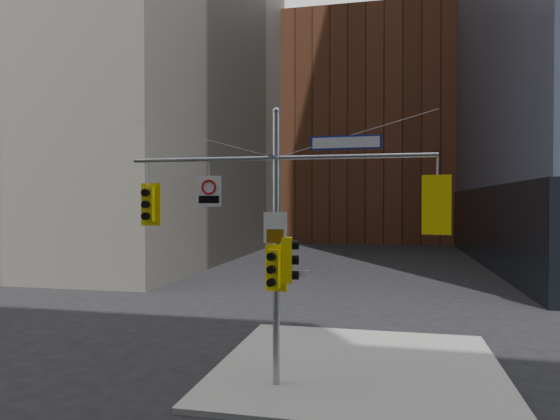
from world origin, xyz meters
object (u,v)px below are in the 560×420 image
at_px(regulatory_sign_arm, 209,190).
at_px(traffic_light_pole_side, 289,260).
at_px(signal_assembly, 276,219).
at_px(traffic_light_pole_front, 274,269).
at_px(street_sign_blade, 346,142).
at_px(traffic_light_west_arm, 148,204).
at_px(traffic_light_east_arm, 437,205).

bearing_deg(regulatory_sign_arm, traffic_light_pole_side, -6.20).
height_order(signal_assembly, traffic_light_pole_front, signal_assembly).
relative_size(traffic_light_pole_front, street_sign_blade, 0.68).
bearing_deg(traffic_light_pole_side, traffic_light_west_arm, 80.61).
bearing_deg(street_sign_blade, regulatory_sign_arm, -177.89).
xyz_separation_m(street_sign_blade, regulatory_sign_arm, (-3.60, -0.02, -1.17)).
bearing_deg(traffic_light_west_arm, signal_assembly, -3.09).
relative_size(signal_assembly, traffic_light_pole_side, 6.87).
relative_size(traffic_light_east_arm, traffic_light_pole_front, 1.18).
height_order(signal_assembly, street_sign_blade, signal_assembly).
height_order(traffic_light_east_arm, traffic_light_pole_front, traffic_light_east_arm).
bearing_deg(street_sign_blade, traffic_light_pole_front, -169.63).
relative_size(traffic_light_east_arm, traffic_light_pole_side, 1.22).
relative_size(traffic_light_west_arm, regulatory_sign_arm, 1.45).
height_order(street_sign_blade, regulatory_sign_arm, street_sign_blade).
bearing_deg(street_sign_blade, traffic_light_pole_side, -178.73).
bearing_deg(traffic_light_pole_side, traffic_light_east_arm, -99.66).
bearing_deg(regulatory_sign_arm, street_sign_blade, -6.77).
relative_size(signal_assembly, regulatory_sign_arm, 9.84).
relative_size(signal_assembly, traffic_light_pole_front, 6.64).
bearing_deg(traffic_light_pole_front, traffic_light_east_arm, 11.14).
height_order(traffic_light_west_arm, traffic_light_east_arm, traffic_light_east_arm).
relative_size(traffic_light_west_arm, traffic_light_pole_side, 1.01).
xyz_separation_m(traffic_light_pole_side, regulatory_sign_arm, (-2.15, -0.04, 1.80)).
xyz_separation_m(traffic_light_west_arm, traffic_light_east_arm, (7.57, -0.01, 0.00)).
bearing_deg(traffic_light_pole_front, traffic_light_west_arm, -177.16).
bearing_deg(traffic_light_east_arm, traffic_light_pole_front, 14.35).
bearing_deg(traffic_light_east_arm, traffic_light_west_arm, 10.40).
distance_m(traffic_light_east_arm, traffic_light_pole_front, 4.30).
bearing_deg(traffic_light_west_arm, street_sign_blade, -2.99).
bearing_deg(traffic_light_pole_side, signal_assembly, 83.21).
distance_m(traffic_light_west_arm, street_sign_blade, 5.59).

